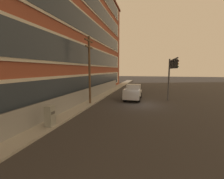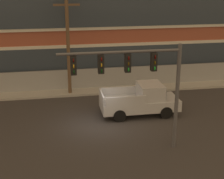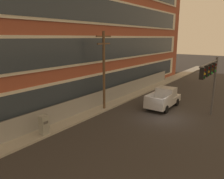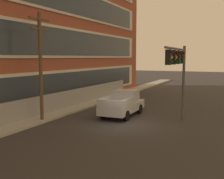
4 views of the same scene
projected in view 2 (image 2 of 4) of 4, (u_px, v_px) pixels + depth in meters
ground_plane at (98, 125)px, 21.19m from camera, size 160.00×160.00×0.00m
sidewalk_building_side at (87, 91)px, 27.19m from camera, size 80.00×2.07×0.16m
chain_link_fence at (97, 78)px, 27.55m from camera, size 32.96×0.06×1.75m
traffic_signal_mast at (137, 74)px, 16.82m from camera, size 6.13×0.43×5.62m
pickup_truck_silver at (141, 100)px, 22.53m from camera, size 5.16×2.22×2.08m
utility_pole_near_corner at (68, 38)px, 25.08m from camera, size 2.22×0.26×7.98m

